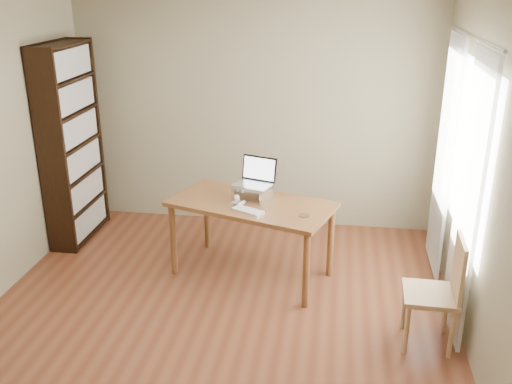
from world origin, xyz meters
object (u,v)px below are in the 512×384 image
desk (251,211)px  cat (249,191)px  laptop (254,178)px  keyboard (248,210)px  chair (440,289)px  bookshelf (72,144)px

desk → cat: cat is taller
laptop → keyboard: bearing=-71.6°
keyboard → chair: bearing=4.7°
cat → chair: cat is taller
laptop → chair: laptop is taller
desk → cat: (-0.04, 0.11, 0.16)m
desk → chair: size_ratio=1.80×
cat → bookshelf: bearing=-166.3°
laptop → cat: 0.13m
laptop → keyboard: laptop is taller
bookshelf → chair: (3.60, -1.48, -0.56)m
laptop → desk: bearing=-71.9°
chair → desk: bearing=152.8°
bookshelf → laptop: size_ratio=5.21×
chair → keyboard: bearing=159.2°
desk → chair: (1.59, -0.88, -0.17)m
keyboard → chair: (1.59, -0.66, -0.27)m
bookshelf → keyboard: (2.01, -0.82, -0.29)m
cat → chair: 1.94m
desk → chair: bearing=-10.9°
keyboard → cat: 0.34m
desk → laptop: size_ratio=4.07×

